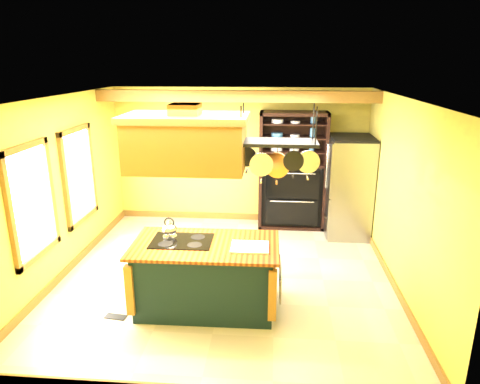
# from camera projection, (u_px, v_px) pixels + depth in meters

# --- Properties ---
(floor) EXTENTS (5.00, 5.00, 0.00)m
(floor) POSITION_uv_depth(u_px,v_px,m) (226.00, 276.00, 6.61)
(floor) COLOR beige
(floor) RESTS_ON ground
(ceiling) EXTENTS (5.00, 5.00, 0.00)m
(ceiling) POSITION_uv_depth(u_px,v_px,m) (224.00, 98.00, 5.81)
(ceiling) COLOR white
(ceiling) RESTS_ON wall_back
(wall_back) EXTENTS (5.00, 0.02, 2.70)m
(wall_back) POSITION_uv_depth(u_px,v_px,m) (240.00, 156.00, 8.59)
(wall_back) COLOR gold
(wall_back) RESTS_ON floor
(wall_front) EXTENTS (5.00, 0.02, 2.70)m
(wall_front) POSITION_uv_depth(u_px,v_px,m) (193.00, 275.00, 3.83)
(wall_front) COLOR gold
(wall_front) RESTS_ON floor
(wall_left) EXTENTS (0.02, 5.00, 2.70)m
(wall_left) POSITION_uv_depth(u_px,v_px,m) (60.00, 188.00, 6.41)
(wall_left) COLOR gold
(wall_left) RESTS_ON floor
(wall_right) EXTENTS (0.02, 5.00, 2.70)m
(wall_right) POSITION_uv_depth(u_px,v_px,m) (402.00, 197.00, 6.01)
(wall_right) COLOR gold
(wall_right) RESTS_ON floor
(ceiling_beam) EXTENTS (5.00, 0.15, 0.20)m
(ceiling_beam) POSITION_uv_depth(u_px,v_px,m) (236.00, 96.00, 7.46)
(ceiling_beam) COLOR olive
(ceiling_beam) RESTS_ON ceiling
(window_near) EXTENTS (0.06, 1.06, 1.56)m
(window_near) POSITION_uv_depth(u_px,v_px,m) (33.00, 202.00, 5.63)
(window_near) COLOR olive
(window_near) RESTS_ON wall_left
(window_far) EXTENTS (0.06, 1.06, 1.56)m
(window_far) POSITION_uv_depth(u_px,v_px,m) (79.00, 175.00, 6.96)
(window_far) COLOR olive
(window_far) RESTS_ON wall_left
(kitchen_island) EXTENTS (1.91, 1.08, 1.11)m
(kitchen_island) POSITION_uv_depth(u_px,v_px,m) (206.00, 275.00, 5.66)
(kitchen_island) COLOR black
(kitchen_island) RESTS_ON floor
(range_hood) EXTENTS (1.49, 0.84, 0.80)m
(range_hood) POSITION_uv_depth(u_px,v_px,m) (186.00, 141.00, 5.15)
(range_hood) COLOR #A26928
(range_hood) RESTS_ON ceiling
(pot_rack) EXTENTS (1.01, 0.47, 0.90)m
(pot_rack) POSITION_uv_depth(u_px,v_px,m) (278.00, 151.00, 5.10)
(pot_rack) COLOR black
(pot_rack) RESTS_ON ceiling
(refrigerator) EXTENTS (0.79, 0.94, 1.84)m
(refrigerator) POSITION_uv_depth(u_px,v_px,m) (348.00, 189.00, 7.99)
(refrigerator) COLOR gray
(refrigerator) RESTS_ON floor
(hutch) EXTENTS (1.29, 0.58, 2.27)m
(hutch) POSITION_uv_depth(u_px,v_px,m) (292.00, 183.00, 8.41)
(hutch) COLOR black
(hutch) RESTS_ON floor
(floor_register) EXTENTS (0.29, 0.15, 0.01)m
(floor_register) POSITION_uv_depth(u_px,v_px,m) (116.00, 317.00, 5.54)
(floor_register) COLOR black
(floor_register) RESTS_ON floor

